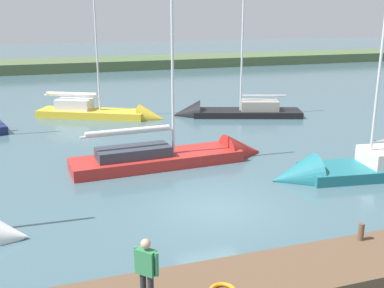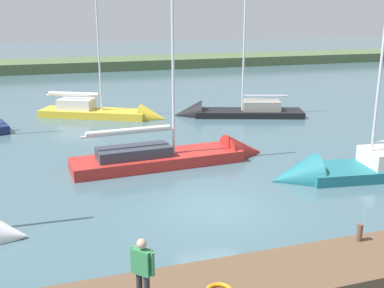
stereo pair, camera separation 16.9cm
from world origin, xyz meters
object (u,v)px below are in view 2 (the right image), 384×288
sailboat_mid_channel (228,114)px  person_on_dock (142,268)px  sailboat_far_right (184,159)px  sailboat_inner_slip (347,174)px  sailboat_far_left (109,115)px  mooring_post_far (360,232)px

sailboat_mid_channel → person_on_dock: size_ratio=6.07×
sailboat_far_right → sailboat_mid_channel: (-5.93, -9.01, -0.00)m
sailboat_inner_slip → sailboat_mid_channel: bearing=-81.2°
sailboat_inner_slip → sailboat_far_left: (8.26, -15.40, -0.00)m
sailboat_far_right → sailboat_inner_slip: size_ratio=0.95×
sailboat_far_right → person_on_dock: 12.52m
sailboat_inner_slip → person_on_dock: bearing=41.9°
sailboat_inner_slip → sailboat_mid_channel: (0.28, -13.30, 0.01)m
sailboat_mid_channel → sailboat_far_right: bearing=75.5°
sailboat_far_left → sailboat_mid_channel: bearing=12.8°
mooring_post_far → sailboat_far_left: sailboat_far_left is taller
sailboat_far_right → sailboat_mid_channel: 10.79m
mooring_post_far → sailboat_mid_channel: size_ratio=0.05×
sailboat_inner_slip → sailboat_far_left: size_ratio=0.92×
mooring_post_far → person_on_dock: 6.75m
mooring_post_far → sailboat_mid_channel: sailboat_mid_channel is taller
sailboat_far_left → person_on_dock: size_ratio=6.70×
mooring_post_far → sailboat_mid_channel: (-3.82, -19.46, -0.73)m
sailboat_inner_slip → sailboat_mid_channel: sailboat_inner_slip is taller
sailboat_far_right → person_on_dock: sailboat_far_right is taller
sailboat_far_left → person_on_dock: 22.88m
sailboat_inner_slip → sailboat_far_left: 17.48m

